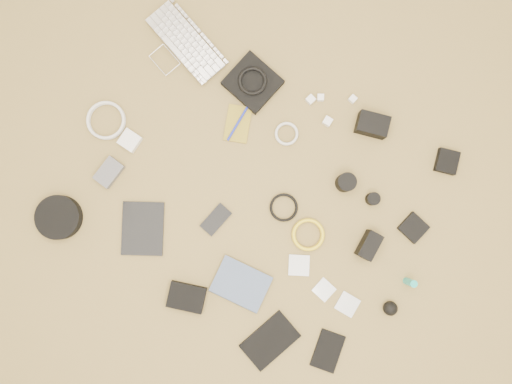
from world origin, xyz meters
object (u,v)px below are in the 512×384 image
at_px(laptop, 177,50).
at_px(dslr_camera, 372,125).
at_px(tablet, 143,229).
at_px(headphone_case, 59,217).
at_px(paperback, 232,302).
at_px(phone, 216,220).

relative_size(laptop, dslr_camera, 2.93).
bearing_deg(dslr_camera, laptop, 173.03).
xyz_separation_m(tablet, headphone_case, (-0.31, -0.10, 0.02)).
xyz_separation_m(tablet, paperback, (0.44, -0.10, 0.01)).
xyz_separation_m(dslr_camera, paperback, (-0.18, -0.86, -0.02)).
relative_size(laptop, paperback, 1.70).
bearing_deg(laptop, paperback, -28.32).
height_order(laptop, headphone_case, headphone_case).
xyz_separation_m(laptop, paperback, (0.64, -0.79, -0.00)).
bearing_deg(laptop, tablet, -51.35).
relative_size(tablet, phone, 1.72).
distance_m(dslr_camera, headphone_case, 1.28).
relative_size(laptop, headphone_case, 2.02).
bearing_deg(paperback, dslr_camera, -13.03).
bearing_deg(dslr_camera, paperback, -113.81).
distance_m(laptop, dslr_camera, 0.83).
distance_m(laptop, paperback, 1.02).
bearing_deg(dslr_camera, tablet, -141.18).
xyz_separation_m(dslr_camera, phone, (-0.39, -0.60, -0.03)).
bearing_deg(laptop, headphone_case, -75.23).
bearing_deg(headphone_case, tablet, 18.61).
bearing_deg(headphone_case, laptop, 82.04).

